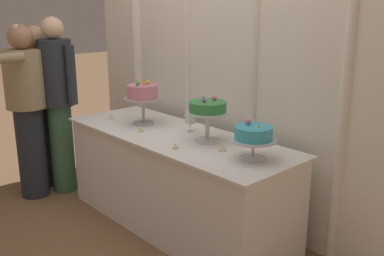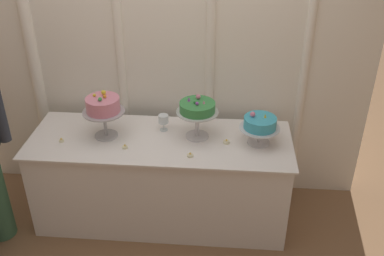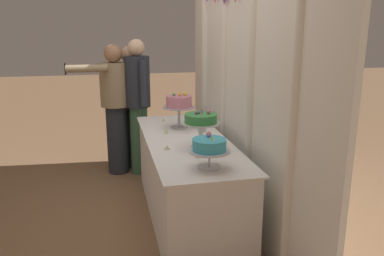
{
  "view_description": "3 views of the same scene",
  "coord_description": "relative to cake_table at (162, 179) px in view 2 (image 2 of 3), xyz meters",
  "views": [
    {
      "loc": [
        2.44,
        -1.98,
        1.71
      ],
      "look_at": [
        0.24,
        0.05,
        0.87
      ],
      "focal_mm": 41.29,
      "sensor_mm": 36.0,
      "label": 1
    },
    {
      "loc": [
        0.48,
        -2.76,
        2.54
      ],
      "look_at": [
        0.25,
        0.07,
        0.88
      ],
      "focal_mm": 41.56,
      "sensor_mm": 36.0,
      "label": 2
    },
    {
      "loc": [
        3.26,
        -0.58,
        1.73
      ],
      "look_at": [
        0.09,
        0.13,
        0.88
      ],
      "focal_mm": 36.08,
      "sensor_mm": 36.0,
      "label": 3
    }
  ],
  "objects": [
    {
      "name": "cake_display_leftmost",
      "position": [
        -0.42,
        0.01,
        0.63
      ],
      "size": [
        0.32,
        0.32,
        0.36
      ],
      "color": "#B2B2B7",
      "rests_on": "cake_table"
    },
    {
      "name": "cake_table",
      "position": [
        0.0,
        0.0,
        0.0
      ],
      "size": [
        2.01,
        0.72,
        0.76
      ],
      "color": "white",
      "rests_on": "ground_plane"
    },
    {
      "name": "cake_display_center",
      "position": [
        0.28,
        0.06,
        0.61
      ],
      "size": [
        0.32,
        0.32,
        0.33
      ],
      "color": "silver",
      "rests_on": "cake_table"
    },
    {
      "name": "ground_plane",
      "position": [
        0.0,
        -0.1,
        -0.38
      ],
      "size": [
        24.0,
        24.0,
        0.0
      ],
      "primitive_type": "plane",
      "color": "#846042"
    },
    {
      "name": "draped_curtain",
      "position": [
        -0.03,
        0.48,
        0.89
      ],
      "size": [
        3.32,
        0.15,
        2.43
      ],
      "color": "white",
      "rests_on": "ground_plane"
    },
    {
      "name": "tealight_near_left",
      "position": [
        -0.24,
        -0.15,
        0.39
      ],
      "size": [
        0.04,
        0.04,
        0.03
      ],
      "color": "beige",
      "rests_on": "cake_table"
    },
    {
      "name": "cake_display_rightmost",
      "position": [
        0.75,
        0.01,
        0.54
      ],
      "size": [
        0.3,
        0.3,
        0.26
      ],
      "color": "silver",
      "rests_on": "cake_table"
    },
    {
      "name": "tealight_near_right",
      "position": [
        0.25,
        -0.22,
        0.39
      ],
      "size": [
        0.05,
        0.05,
        0.03
      ],
      "color": "beige",
      "rests_on": "cake_table"
    },
    {
      "name": "tealight_far_left",
      "position": [
        -0.74,
        -0.1,
        0.39
      ],
      "size": [
        0.04,
        0.04,
        0.03
      ],
      "color": "beige",
      "rests_on": "cake_table"
    },
    {
      "name": "wine_glass",
      "position": [
        0.01,
        0.14,
        0.47
      ],
      "size": [
        0.08,
        0.08,
        0.13
      ],
      "color": "silver",
      "rests_on": "cake_table"
    },
    {
      "name": "tealight_far_right",
      "position": [
        0.51,
        -0.02,
        0.39
      ],
      "size": [
        0.05,
        0.05,
        0.04
      ],
      "color": "beige",
      "rests_on": "cake_table"
    }
  ]
}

